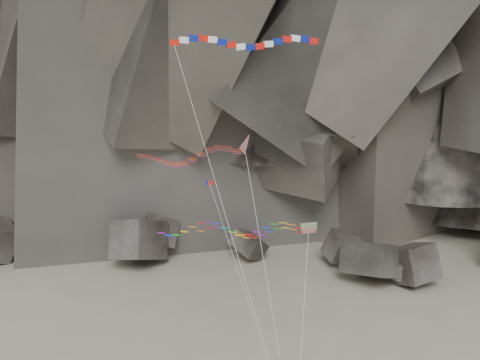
# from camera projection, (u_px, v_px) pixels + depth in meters

# --- Properties ---
(boulder_field) EXTENTS (83.47, 18.16, 8.85)m
(boulder_field) POSITION_uv_depth(u_px,v_px,m) (200.00, 253.00, 83.79)
(boulder_field) COLOR #47423F
(boulder_field) RESTS_ON ground
(delta_kite) EXTENTS (14.44, 11.06, 22.05)m
(delta_kite) POSITION_uv_depth(u_px,v_px,m) (185.00, 156.00, 50.81)
(delta_kite) COLOR red
(delta_kite) RESTS_ON ground
(banner_kite) EXTENTS (11.72, 12.25, 30.03)m
(banner_kite) POSITION_uv_depth(u_px,v_px,m) (245.00, 44.00, 48.12)
(banner_kite) COLOR red
(banner_kite) RESTS_ON ground
(parafoil_kite) EXTENTS (13.97, 8.50, 15.36)m
(parafoil_kite) POSITION_uv_depth(u_px,v_px,m) (227.00, 229.00, 49.88)
(parafoil_kite) COLOR #C7DC0C
(parafoil_kite) RESTS_ON ground
(pennant_kite) EXTENTS (7.27, 5.07, 19.06)m
(pennant_kite) POSITION_uv_depth(u_px,v_px,m) (228.00, 240.00, 45.71)
(pennant_kite) COLOR red
(pennant_kite) RESTS_ON ground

